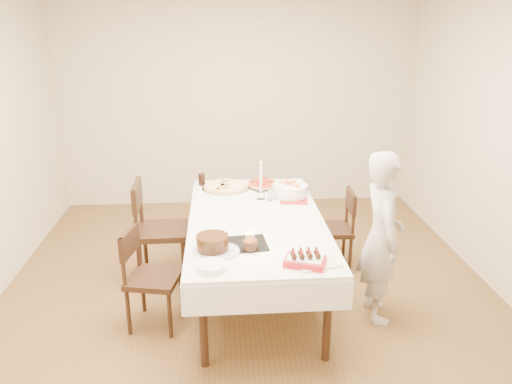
{
  "coord_description": "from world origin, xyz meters",
  "views": [
    {
      "loc": [
        -0.24,
        -3.89,
        2.38
      ],
      "look_at": [
        0.06,
        0.05,
        0.99
      ],
      "focal_mm": 35.0,
      "sensor_mm": 36.0,
      "label": 1
    }
  ],
  "objects": [
    {
      "name": "chair_left_dessert",
      "position": [
        -0.79,
        -0.33,
        0.42
      ],
      "size": [
        0.5,
        0.5,
        0.83
      ],
      "primitive_type": null,
      "rotation": [
        0.0,
        0.0,
        2.94
      ],
      "color": "black",
      "rests_on": "floor"
    },
    {
      "name": "pasta_bowl",
      "position": [
        0.42,
        0.58,
        0.81
      ],
      "size": [
        0.38,
        0.38,
        0.11
      ],
      "primitive_type": "cylinder",
      "rotation": [
        0.0,
        0.0,
        0.16
      ],
      "color": "white",
      "rests_on": "dining_table"
    },
    {
      "name": "shaker_pair",
      "position": [
        0.22,
        0.46,
        0.81
      ],
      "size": [
        0.12,
        0.12,
        0.11
      ],
      "primitive_type": null,
      "rotation": [
        0.0,
        0.0,
        0.43
      ],
      "color": "white",
      "rests_on": "dining_table"
    },
    {
      "name": "chair_right_savory",
      "position": [
        0.84,
        0.54,
        0.4
      ],
      "size": [
        0.43,
        0.43,
        0.81
      ],
      "primitive_type": null,
      "rotation": [
        0.0,
        0.0,
        -0.05
      ],
      "color": "black",
      "rests_on": "floor"
    },
    {
      "name": "cake_board",
      "position": [
        -0.05,
        -0.46,
        0.75
      ],
      "size": [
        0.33,
        0.33,
        0.01
      ],
      "primitive_type": "cube",
      "rotation": [
        0.0,
        0.0,
        0.09
      ],
      "color": "black",
      "rests_on": "dining_table"
    },
    {
      "name": "dining_table",
      "position": [
        0.06,
        0.05,
        0.38
      ],
      "size": [
        1.52,
        2.32,
        0.75
      ],
      "primitive_type": "cube",
      "rotation": [
        0.0,
        0.0,
        -0.19
      ],
      "color": "silver",
      "rests_on": "floor"
    },
    {
      "name": "box_lid",
      "position": [
        0.43,
        -0.81,
        0.75
      ],
      "size": [
        0.34,
        0.26,
        0.03
      ],
      "primitive_type": "cube",
      "rotation": [
        0.0,
        0.0,
        0.22
      ],
      "color": "beige",
      "rests_on": "dining_table"
    },
    {
      "name": "layer_cake",
      "position": [
        -0.31,
        -0.55,
        0.81
      ],
      "size": [
        0.33,
        0.33,
        0.12
      ],
      "primitive_type": "cylinder",
      "rotation": [
        0.0,
        0.0,
        0.08
      ],
      "color": "#331D0C",
      "rests_on": "dining_table"
    },
    {
      "name": "red_placemat",
      "position": [
        0.44,
        0.47,
        0.75
      ],
      "size": [
        0.29,
        0.29,
        0.01
      ],
      "primitive_type": "cube",
      "rotation": [
        0.0,
        0.0,
        -0.13
      ],
      "color": "#B21E1E",
      "rests_on": "dining_table"
    },
    {
      "name": "birthday_cake",
      "position": [
        -0.03,
        -0.56,
        0.83
      ],
      "size": [
        0.13,
        0.13,
        0.13
      ],
      "primitive_type": "cylinder",
      "rotation": [
        0.0,
        0.0,
        -0.13
      ],
      "color": "#32180D",
      "rests_on": "dining_table"
    },
    {
      "name": "pizza_pepperoni",
      "position": [
        0.19,
        0.89,
        0.77
      ],
      "size": [
        0.39,
        0.39,
        0.04
      ],
      "primitive_type": "cylinder",
      "rotation": [
        0.0,
        0.0,
        0.14
      ],
      "color": "red",
      "rests_on": "dining_table"
    },
    {
      "name": "wall_back",
      "position": [
        0.0,
        2.5,
        1.35
      ],
      "size": [
        4.5,
        0.04,
        2.7
      ],
      "primitive_type": "cube",
      "color": "beige",
      "rests_on": "floor"
    },
    {
      "name": "taper_candle",
      "position": [
        0.14,
        0.53,
        0.94
      ],
      "size": [
        0.11,
        0.11,
        0.38
      ],
      "primitive_type": "cylinder",
      "rotation": [
        0.0,
        0.0,
        0.37
      ],
      "color": "white",
      "rests_on": "dining_table"
    },
    {
      "name": "wall_front",
      "position": [
        0.0,
        -2.5,
        1.35
      ],
      "size": [
        4.5,
        0.04,
        2.7
      ],
      "primitive_type": "cube",
      "color": "beige",
      "rests_on": "floor"
    },
    {
      "name": "person",
      "position": [
        1.03,
        -0.33,
        0.71
      ],
      "size": [
        0.35,
        0.53,
        1.42
      ],
      "primitive_type": "imported",
      "rotation": [
        0.0,
        0.0,
        1.55
      ],
      "color": "beige",
      "rests_on": "floor"
    },
    {
      "name": "floor",
      "position": [
        0.0,
        0.0,
        0.0
      ],
      "size": [
        5.0,
        5.0,
        0.0
      ],
      "primitive_type": "plane",
      "color": "brown",
      "rests_on": "ground"
    },
    {
      "name": "cola_glass",
      "position": [
        -0.43,
        0.98,
        0.81
      ],
      "size": [
        0.07,
        0.07,
        0.12
      ],
      "primitive_type": "cylinder",
      "rotation": [
        0.0,
        0.0,
        -0.03
      ],
      "color": "black",
      "rests_on": "dining_table"
    },
    {
      "name": "plate_stack",
      "position": [
        -0.32,
        -0.84,
        0.77
      ],
      "size": [
        0.21,
        0.21,
        0.04
      ],
      "primitive_type": "cylinder",
      "rotation": [
        0.0,
        0.0,
        -0.01
      ],
      "color": "white",
      "rests_on": "dining_table"
    },
    {
      "name": "pizza_white",
      "position": [
        -0.19,
        0.84,
        0.77
      ],
      "size": [
        0.54,
        0.54,
        0.04
      ],
      "primitive_type": "cylinder",
      "rotation": [
        0.0,
        0.0,
        0.12
      ],
      "color": "beige",
      "rests_on": "dining_table"
    },
    {
      "name": "china_plate",
      "position": [
        -0.27,
        -0.58,
        0.76
      ],
      "size": [
        0.4,
        0.4,
        0.01
      ],
      "primitive_type": "cylinder",
      "rotation": [
        0.0,
        0.0,
        0.34
      ],
      "color": "white",
      "rests_on": "dining_table"
    },
    {
      "name": "strawberry_box",
      "position": [
        0.33,
        -0.82,
        0.78
      ],
      "size": [
        0.32,
        0.27,
        0.07
      ],
      "primitive_type": null,
      "rotation": [
        0.0,
        0.0,
        -0.36
      ],
      "color": "red",
      "rests_on": "dining_table"
    },
    {
      "name": "chair_left_savory",
      "position": [
        -0.79,
        0.44,
        0.49
      ],
      "size": [
        0.51,
        0.51,
        0.97
      ],
      "primitive_type": null,
      "rotation": [
        0.0,
        0.0,
        3.16
      ],
      "color": "black",
      "rests_on": "floor"
    }
  ]
}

